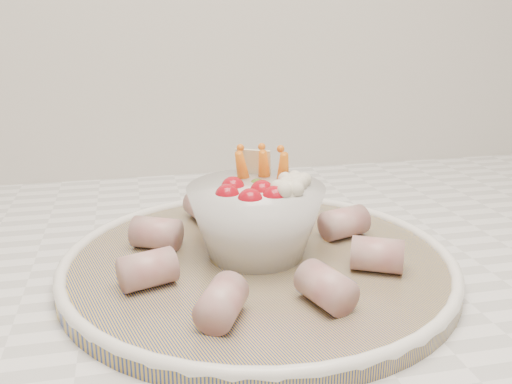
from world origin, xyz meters
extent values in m
cube|color=white|center=(0.00, 1.45, 0.90)|extent=(2.04, 0.62, 0.04)
cylinder|color=navy|center=(0.00, 1.38, 0.93)|extent=(0.48, 0.48, 0.01)
torus|color=white|center=(0.00, 1.38, 0.94)|extent=(0.39, 0.39, 0.01)
sphere|color=#AB0B18|center=(-0.03, 1.38, 1.00)|extent=(0.02, 0.02, 0.02)
sphere|color=#AB0B18|center=(-0.02, 1.36, 1.00)|extent=(0.02, 0.02, 0.02)
sphere|color=#AB0B18|center=(0.01, 1.36, 1.00)|extent=(0.02, 0.02, 0.02)
sphere|color=#AB0B18|center=(-0.02, 1.40, 1.00)|extent=(0.02, 0.02, 0.02)
sphere|color=#AB0B18|center=(0.00, 1.38, 1.00)|extent=(0.02, 0.02, 0.02)
sphere|color=#AB0B18|center=(0.02, 1.38, 1.00)|extent=(0.02, 0.02, 0.02)
sphere|color=#4A6C24|center=(0.00, 1.41, 1.00)|extent=(0.02, 0.02, 0.02)
cone|color=orange|center=(-0.01, 1.43, 1.01)|extent=(0.03, 0.04, 0.06)
cone|color=orange|center=(0.01, 1.43, 1.01)|extent=(0.03, 0.04, 0.06)
cone|color=orange|center=(0.03, 1.41, 1.01)|extent=(0.02, 0.04, 0.06)
sphere|color=silver|center=(0.04, 1.39, 1.00)|extent=(0.03, 0.03, 0.03)
sphere|color=silver|center=(0.02, 1.37, 1.00)|extent=(0.03, 0.03, 0.03)
cube|color=beige|center=(0.01, 1.44, 1.01)|extent=(0.04, 0.03, 0.04)
cylinder|color=#A24A4A|center=(0.10, 1.42, 0.95)|extent=(0.06, 0.05, 0.03)
cylinder|color=#A24A4A|center=(0.05, 1.49, 0.95)|extent=(0.05, 0.06, 0.03)
cylinder|color=#A24A4A|center=(-0.04, 1.50, 0.95)|extent=(0.05, 0.06, 0.03)
cylinder|color=#A24A4A|center=(-0.10, 1.43, 0.95)|extent=(0.06, 0.05, 0.03)
cylinder|color=#A24A4A|center=(-0.11, 1.35, 0.95)|extent=(0.06, 0.05, 0.03)
cylinder|color=#A24A4A|center=(-0.06, 1.27, 0.95)|extent=(0.05, 0.06, 0.03)
cylinder|color=#A24A4A|center=(0.03, 1.28, 0.95)|extent=(0.05, 0.06, 0.03)
cylinder|color=#A24A4A|center=(0.10, 1.33, 0.95)|extent=(0.06, 0.05, 0.03)
camera|label=1|loc=(-0.12, 0.87, 1.17)|focal=40.00mm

